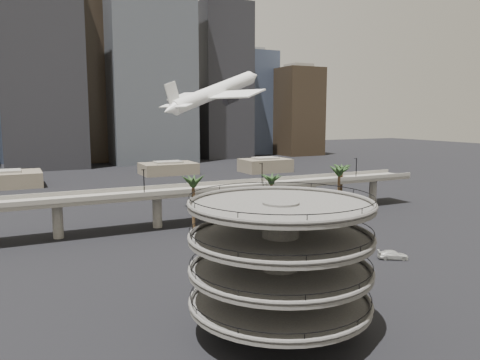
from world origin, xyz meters
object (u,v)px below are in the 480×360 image
airborne_jet (215,92)px  car_b (353,255)px  parking_ramp (280,254)px  car_a (306,262)px  overpass (201,193)px  car_c (393,255)px

airborne_jet → car_b: airborne_jet is taller
parking_ramp → car_b: size_ratio=4.66×
parking_ramp → car_a: bearing=48.5°
airborne_jet → car_a: size_ratio=7.69×
overpass → car_a: (4.23, -39.53, -6.54)m
airborne_jet → parking_ramp: bearing=-128.3°
parking_ramp → car_a: size_ratio=4.71×
parking_ramp → overpass: 60.46m
parking_ramp → airborne_jet: bearing=72.2°
overpass → airborne_jet: bearing=56.7°
car_c → overpass: bearing=57.8°
parking_ramp → overpass: (13.00, 59.00, -2.50)m
car_a → car_b: bearing=-75.7°
parking_ramp → airborne_jet: size_ratio=0.61×
parking_ramp → airborne_jet: 83.55m
car_b → airborne_jet: bearing=-23.7°
overpass → car_a: bearing=-83.9°
airborne_jet → car_c: bearing=-101.7°
car_a → parking_ramp: bearing=155.5°
overpass → car_a: overpass is taller
car_a → airborne_jet: bearing=9.8°
car_b → car_c: bearing=-142.0°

